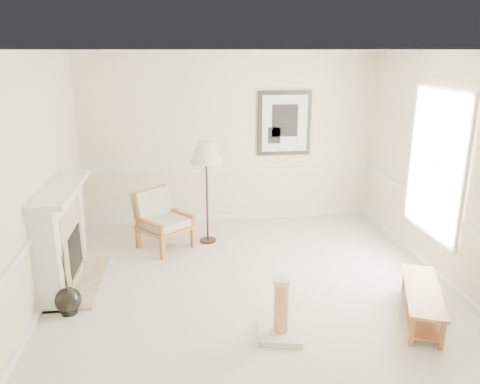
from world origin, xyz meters
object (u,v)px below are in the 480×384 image
floor_vase (68,301)px  armchair (160,217)px  bench (422,299)px  scratching_post (281,318)px  floor_lamp (206,155)px

floor_vase → armchair: 2.10m
armchair → floor_vase: bearing=-159.0°
floor_vase → armchair: armchair is taller
floor_vase → armchair: bearing=61.7°
floor_vase → bench: bearing=-8.4°
floor_vase → scratching_post: size_ratio=1.31×
floor_vase → armchair: size_ratio=0.88×
floor_vase → scratching_post: floor_vase is taller
bench → scratching_post: 1.64m
floor_lamp → scratching_post: size_ratio=2.44×
floor_vase → floor_lamp: 2.85m
floor_lamp → bench: size_ratio=1.23×
scratching_post → bench: bearing=4.8°
floor_vase → scratching_post: bearing=-17.3°
floor_vase → bench: (3.95, -0.59, 0.08)m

